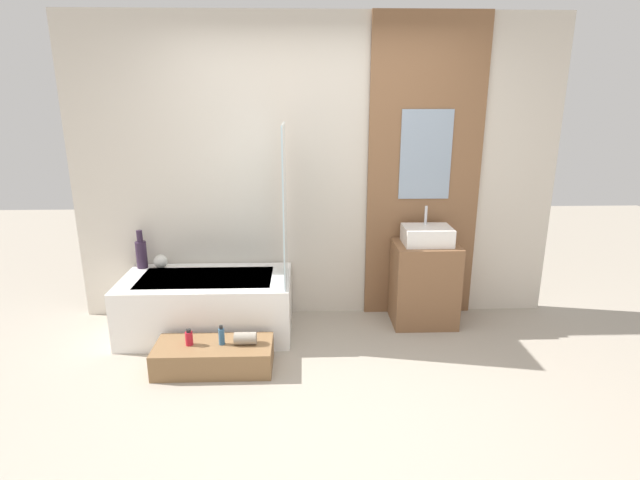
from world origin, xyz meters
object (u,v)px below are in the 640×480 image
sink (427,235)px  vase_tall_dark (141,253)px  bathtub (208,305)px  wooden_step_bench (214,356)px  bottle_soap_primary (189,338)px  vase_round_light (161,261)px  bottle_soap_secondary (222,336)px

sink → vase_tall_dark: sink is taller
bathtub → vase_tall_dark: (-0.60, 0.27, 0.38)m
bathtub → wooden_step_bench: bearing=-76.5°
bathtub → vase_tall_dark: bearing=155.9°
bottle_soap_primary → bathtub: bearing=87.5°
sink → wooden_step_bench: bearing=-156.8°
vase_round_light → bottle_soap_secondary: (0.65, -0.86, -0.29)m
vase_tall_dark → wooden_step_bench: bearing=-49.5°
bathtub → sink: size_ratio=3.46×
sink → vase_round_light: bearing=176.9°
sink → bottle_soap_primary: size_ratio=3.29×
sink → bottle_soap_primary: bearing=-158.7°
wooden_step_bench → bottle_soap_primary: (-0.17, 0.00, 0.15)m
vase_tall_dark → bottle_soap_secondary: bearing=-47.2°
sink → bathtub: bearing=-176.0°
sink → vase_round_light: size_ratio=3.40×
bathtub → bottle_soap_secondary: bearing=-70.9°
sink → bottle_soap_secondary: bearing=-156.0°
vase_round_light → bathtub: bearing=-30.3°
bottle_soap_primary → vase_round_light: bearing=115.6°
sink → vase_tall_dark: bearing=176.8°
bathtub → wooden_step_bench: (0.15, -0.60, -0.15)m
vase_tall_dark → vase_round_light: 0.18m
sink → bottle_soap_secondary: 1.88m
bathtub → sink: sink is taller
wooden_step_bench → vase_round_light: vase_round_light is taller
wooden_step_bench → bottle_soap_secondary: 0.18m
bathtub → bottle_soap_secondary: size_ratio=9.35×
vase_tall_dark → bottle_soap_primary: size_ratio=2.75×
vase_round_light → bottle_soap_primary: vase_round_light is taller
bottle_soap_primary → wooden_step_bench: bearing=0.0°
bottle_soap_primary → bottle_soap_secondary: (0.23, 0.00, 0.01)m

